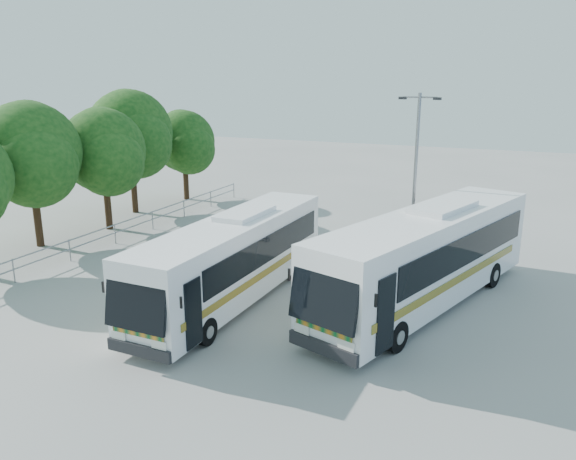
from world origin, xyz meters
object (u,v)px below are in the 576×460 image
at_px(tree_far_b, 31,153).
at_px(tree_far_c, 104,151).
at_px(tree_far_d, 131,133).
at_px(coach_adjacent, 427,256).
at_px(tree_far_e, 185,141).
at_px(coach_main, 234,258).
at_px(lamppost, 415,171).

height_order(tree_far_b, tree_far_c, tree_far_b).
distance_m(tree_far_d, coach_adjacent, 20.40).
xyz_separation_m(tree_far_e, coach_main, (11.63, -14.37, -2.23)).
bearing_deg(coach_adjacent, tree_far_c, -174.33).
distance_m(tree_far_e, coach_adjacent, 21.76).
distance_m(tree_far_b, lamppost, 17.69).
bearing_deg(coach_main, tree_far_b, 170.42).
distance_m(tree_far_d, coach_main, 16.09).
relative_size(tree_far_e, coach_main, 0.54).
distance_m(tree_far_b, tree_far_d, 7.61).
height_order(tree_far_d, coach_main, tree_far_d).
bearing_deg(tree_far_d, coach_adjacent, -21.57).
relative_size(tree_far_b, tree_far_c, 1.07).
bearing_deg(tree_far_b, lamppost, 16.57).
xyz_separation_m(tree_far_d, lamppost, (17.25, -2.56, -0.76)).
bearing_deg(tree_far_e, coach_adjacent, -33.39).
bearing_deg(tree_far_e, coach_main, -51.02).
relative_size(tree_far_d, lamppost, 1.00).
distance_m(tree_far_b, tree_far_e, 12.13).
height_order(tree_far_b, tree_far_e, tree_far_b).
height_order(tree_far_e, coach_adjacent, tree_far_e).
distance_m(tree_far_c, lamppost, 16.10).
relative_size(tree_far_c, coach_main, 0.59).
height_order(tree_far_d, lamppost, lamppost).
distance_m(coach_adjacent, lamppost, 5.56).
xyz_separation_m(tree_far_b, tree_far_c, (0.89, 3.90, -0.31)).
xyz_separation_m(tree_far_b, tree_far_e, (0.39, 12.10, -0.68)).
height_order(tree_far_b, tree_far_d, tree_far_d).
bearing_deg(coach_main, tree_far_e, 130.09).
distance_m(tree_far_b, coach_main, 12.57).
relative_size(tree_far_d, coach_main, 0.67).
bearing_deg(tree_far_e, tree_far_c, -86.46).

